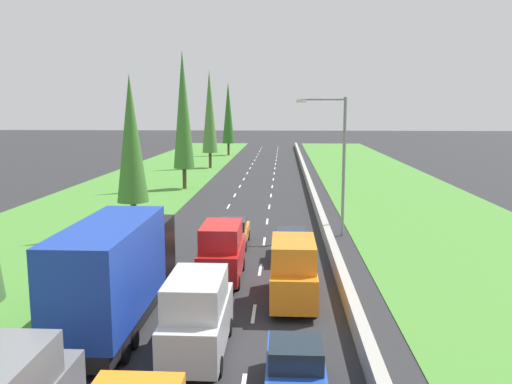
% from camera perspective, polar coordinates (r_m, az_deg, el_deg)
% --- Properties ---
extents(ground_plane, '(300.00, 300.00, 0.00)m').
position_cam_1_polar(ground_plane, '(60.22, 0.15, 1.00)').
color(ground_plane, '#28282B').
rests_on(ground_plane, ground).
extents(grass_verge_left, '(14.00, 140.00, 0.04)m').
position_cam_1_polar(grass_verge_left, '(62.12, -11.59, 1.08)').
color(grass_verge_left, '#478433').
rests_on(grass_verge_left, ground).
extents(grass_verge_right, '(14.00, 140.00, 0.04)m').
position_cam_1_polar(grass_verge_right, '(61.23, 13.68, 0.89)').
color(grass_verge_right, '#478433').
rests_on(grass_verge_right, ground).
extents(median_barrier, '(0.44, 120.00, 0.85)m').
position_cam_1_polar(median_barrier, '(60.16, 5.58, 1.36)').
color(median_barrier, '#9E9B93').
rests_on(median_barrier, ground).
extents(lane_markings, '(3.64, 116.00, 0.01)m').
position_cam_1_polar(lane_markings, '(60.22, 0.15, 1.00)').
color(lane_markings, white).
rests_on(lane_markings, ground).
extents(blue_hatchback_right_lane, '(1.74, 3.90, 1.72)m').
position_cam_1_polar(blue_hatchback_right_lane, '(16.22, 4.23, -18.27)').
color(blue_hatchback_right_lane, '#1E47B7').
rests_on(blue_hatchback_right_lane, ground).
extents(silver_van_centre_lane, '(1.96, 4.90, 2.82)m').
position_cam_1_polar(silver_van_centre_lane, '(18.39, -6.28, -13.00)').
color(silver_van_centre_lane, silver).
rests_on(silver_van_centre_lane, ground).
extents(orange_van_right_lane, '(1.96, 4.90, 2.82)m').
position_cam_1_polar(orange_van_right_lane, '(22.95, 3.99, -8.48)').
color(orange_van_right_lane, orange).
rests_on(orange_van_right_lane, ground).
extents(silver_hatchback_right_lane, '(1.74, 3.90, 1.72)m').
position_cam_1_polar(silver_hatchback_right_lane, '(29.74, 3.82, -5.56)').
color(silver_hatchback_right_lane, silver).
rests_on(silver_hatchback_right_lane, ground).
extents(red_van_centre_lane, '(1.96, 4.90, 2.82)m').
position_cam_1_polar(red_van_centre_lane, '(25.98, -3.67, -6.41)').
color(red_van_centre_lane, red).
rests_on(red_van_centre_lane, ground).
extents(blue_box_truck_left_lane, '(2.46, 9.40, 4.18)m').
position_cam_1_polar(blue_box_truck_left_lane, '(21.05, -14.60, -8.12)').
color(blue_box_truck_left_lane, black).
rests_on(blue_box_truck_left_lane, ground).
extents(orange_sedan_centre_lane, '(1.82, 4.50, 1.64)m').
position_cam_1_polar(orange_sedan_centre_lane, '(32.52, -2.47, -4.33)').
color(orange_sedan_centre_lane, orange).
rests_on(orange_sedan_centre_lane, ground).
extents(poplar_tree_second, '(2.06, 2.06, 10.49)m').
position_cam_1_polar(poplar_tree_second, '(35.57, -13.23, 5.51)').
color(poplar_tree_second, '#4C3823').
rests_on(poplar_tree_second, ground).
extents(poplar_tree_third, '(2.15, 2.15, 14.19)m').
position_cam_1_polar(poplar_tree_third, '(55.40, -7.81, 8.69)').
color(poplar_tree_third, '#4C3823').
rests_on(poplar_tree_third, ground).
extents(poplar_tree_fourth, '(2.14, 2.14, 13.67)m').
position_cam_1_polar(poplar_tree_fourth, '(75.19, -4.99, 8.56)').
color(poplar_tree_fourth, '#4C3823').
rests_on(poplar_tree_fourth, ground).
extents(poplar_tree_fifth, '(2.13, 2.13, 13.04)m').
position_cam_1_polar(poplar_tree_fifth, '(96.02, -2.99, 8.45)').
color(poplar_tree_fifth, '#4C3823').
rests_on(poplar_tree_fifth, ground).
extents(street_light_mast, '(3.20, 0.28, 9.00)m').
position_cam_1_polar(street_light_mast, '(34.70, 8.84, 3.80)').
color(street_light_mast, gray).
rests_on(street_light_mast, ground).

